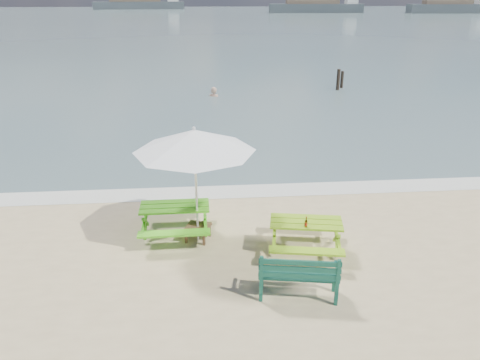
{
  "coord_description": "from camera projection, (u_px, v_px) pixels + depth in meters",
  "views": [
    {
      "loc": [
        -0.9,
        -7.26,
        5.19
      ],
      "look_at": [
        -0.0,
        3.0,
        1.0
      ],
      "focal_mm": 35.0,
      "sensor_mm": 36.0,
      "label": 1
    }
  ],
  "objects": [
    {
      "name": "foam_strip",
      "position": [
        235.0,
        192.0,
        12.97
      ],
      "size": [
        22.0,
        0.9,
        0.01
      ],
      "primitive_type": "cube",
      "color": "silver",
      "rests_on": "ground"
    },
    {
      "name": "beer_bottle",
      "position": [
        306.0,
        224.0,
        9.49
      ],
      "size": [
        0.06,
        0.06,
        0.23
      ],
      "color": "#945415",
      "rests_on": "picnic_table_right"
    },
    {
      "name": "picnic_table_right",
      "position": [
        305.0,
        237.0,
        9.9
      ],
      "size": [
        1.77,
        1.9,
        0.71
      ],
      "color": "#88BC1C",
      "rests_on": "ground"
    },
    {
      "name": "side_table",
      "position": [
        198.0,
        233.0,
        10.42
      ],
      "size": [
        0.65,
        0.65,
        0.33
      ],
      "color": "brown",
      "rests_on": "ground"
    },
    {
      "name": "picnic_table_left",
      "position": [
        175.0,
        221.0,
        10.57
      ],
      "size": [
        1.55,
        1.72,
        0.73
      ],
      "color": "#4DB61B",
      "rests_on": "ground"
    },
    {
      "name": "patio_umbrella",
      "position": [
        194.0,
        141.0,
        9.62
      ],
      "size": [
        3.27,
        3.27,
        2.55
      ],
      "color": "silver",
      "rests_on": "ground"
    },
    {
      "name": "cargo_ships",
      "position": [
        407.0,
        6.0,
        126.9
      ],
      "size": [
        167.16,
        39.04,
        4.4
      ],
      "color": "#3A4144",
      "rests_on": "ground"
    },
    {
      "name": "mooring_pilings",
      "position": [
        340.0,
        81.0,
        26.27
      ],
      "size": [
        0.58,
        0.78,
        1.36
      ],
      "color": "black",
      "rests_on": "ground"
    },
    {
      "name": "swimmer",
      "position": [
        214.0,
        104.0,
        24.87
      ],
      "size": [
        0.8,
        0.69,
        1.85
      ],
      "color": "tan",
      "rests_on": "ground"
    },
    {
      "name": "park_bench",
      "position": [
        298.0,
        283.0,
        8.46
      ],
      "size": [
        1.49,
        0.72,
        0.88
      ],
      "color": "#104637",
      "rests_on": "ground"
    },
    {
      "name": "sea",
      "position": [
        202.0,
        20.0,
        87.18
      ],
      "size": [
        300.0,
        300.0,
        0.0
      ],
      "primitive_type": "plane",
      "color": "slate",
      "rests_on": "ground"
    }
  ]
}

